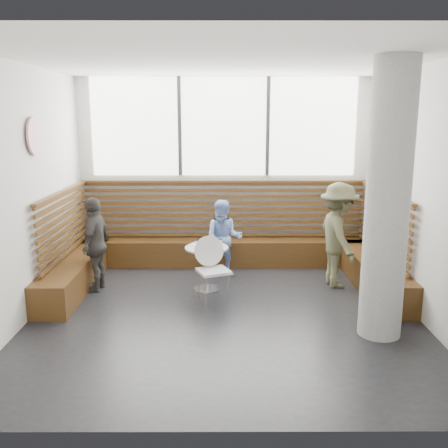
{
  "coord_description": "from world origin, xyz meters",
  "views": [
    {
      "loc": [
        -0.02,
        -6.16,
        2.56
      ],
      "look_at": [
        0.0,
        1.0,
        1.0
      ],
      "focal_mm": 40.0,
      "sensor_mm": 36.0,
      "label": 1
    }
  ],
  "objects_px": {
    "cafe_table": "(207,259)",
    "child_back": "(224,239)",
    "cafe_chair": "(214,264)",
    "concrete_column": "(388,202)",
    "child_left": "(96,244)",
    "adult_man": "(338,235)"
  },
  "relations": [
    {
      "from": "cafe_chair",
      "to": "child_left",
      "type": "xyz_separation_m",
      "value": [
        -1.75,
        0.43,
        0.17
      ]
    },
    {
      "from": "child_left",
      "to": "cafe_chair",
      "type": "bearing_deg",
      "value": 83.44
    },
    {
      "from": "cafe_table",
      "to": "child_back",
      "type": "relative_size",
      "value": 0.53
    },
    {
      "from": "cafe_chair",
      "to": "adult_man",
      "type": "distance_m",
      "value": 1.98
    },
    {
      "from": "cafe_table",
      "to": "cafe_chair",
      "type": "relative_size",
      "value": 0.73
    },
    {
      "from": "concrete_column",
      "to": "child_left",
      "type": "height_order",
      "value": "concrete_column"
    },
    {
      "from": "cafe_table",
      "to": "adult_man",
      "type": "relative_size",
      "value": 0.42
    },
    {
      "from": "concrete_column",
      "to": "child_back",
      "type": "relative_size",
      "value": 2.56
    },
    {
      "from": "concrete_column",
      "to": "child_left",
      "type": "distance_m",
      "value": 4.17
    },
    {
      "from": "cafe_table",
      "to": "adult_man",
      "type": "distance_m",
      "value": 2.02
    },
    {
      "from": "adult_man",
      "to": "child_back",
      "type": "height_order",
      "value": "adult_man"
    },
    {
      "from": "concrete_column",
      "to": "adult_man",
      "type": "distance_m",
      "value": 1.92
    },
    {
      "from": "cafe_chair",
      "to": "child_left",
      "type": "height_order",
      "value": "child_left"
    },
    {
      "from": "cafe_chair",
      "to": "child_back",
      "type": "xyz_separation_m",
      "value": [
        0.15,
        1.08,
        0.1
      ]
    },
    {
      "from": "cafe_chair",
      "to": "adult_man",
      "type": "relative_size",
      "value": 0.57
    },
    {
      "from": "adult_man",
      "to": "child_left",
      "type": "relative_size",
      "value": 1.13
    },
    {
      "from": "cafe_chair",
      "to": "adult_man",
      "type": "bearing_deg",
      "value": -3.99
    },
    {
      "from": "cafe_table",
      "to": "cafe_chair",
      "type": "height_order",
      "value": "cafe_chair"
    },
    {
      "from": "adult_man",
      "to": "child_back",
      "type": "distance_m",
      "value": 1.8
    },
    {
      "from": "cafe_chair",
      "to": "child_back",
      "type": "height_order",
      "value": "child_back"
    },
    {
      "from": "adult_man",
      "to": "child_left",
      "type": "height_order",
      "value": "adult_man"
    },
    {
      "from": "cafe_table",
      "to": "child_left",
      "type": "relative_size",
      "value": 0.47
    }
  ]
}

